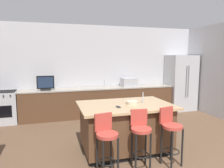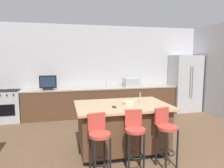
% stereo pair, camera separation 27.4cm
% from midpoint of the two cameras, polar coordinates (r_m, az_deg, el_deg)
% --- Properties ---
extents(wall_back, '(7.16, 0.12, 2.87)m').
position_cam_midpoint_polar(wall_back, '(6.86, -1.39, 3.92)').
color(wall_back, '#BCBCC1').
rests_on(wall_back, ground_plane).
extents(counter_back, '(4.83, 0.62, 0.90)m').
position_cam_midpoint_polar(counter_back, '(6.61, -1.46, -4.86)').
color(counter_back, brown).
rests_on(counter_back, ground_plane).
extents(kitchen_island, '(1.82, 1.21, 0.94)m').
position_cam_midpoint_polar(kitchen_island, '(4.21, 4.70, -11.73)').
color(kitchen_island, black).
rests_on(kitchen_island, ground_plane).
extents(refrigerator, '(0.94, 0.76, 1.92)m').
position_cam_midpoint_polar(refrigerator, '(7.61, 20.47, 0.20)').
color(refrigerator, '#B7BABF').
rests_on(refrigerator, ground_plane).
extents(range_oven, '(0.76, 0.63, 0.92)m').
position_cam_midpoint_polar(range_oven, '(6.63, -25.97, -5.52)').
color(range_oven, '#B7BABF').
rests_on(range_oven, ground_plane).
extents(microwave, '(0.48, 0.36, 0.28)m').
position_cam_midpoint_polar(microwave, '(6.78, 6.54, 0.45)').
color(microwave, '#B7BABF').
rests_on(microwave, counter_back).
extents(tv_monitor, '(0.49, 0.16, 0.42)m').
position_cam_midpoint_polar(tv_monitor, '(6.32, -16.13, 0.22)').
color(tv_monitor, black).
rests_on(tv_monitor, counter_back).
extents(sink_faucet_back, '(0.02, 0.02, 0.24)m').
position_cam_midpoint_polar(sink_faucet_back, '(6.64, -0.29, 0.18)').
color(sink_faucet_back, '#B2B2B7').
rests_on(sink_faucet_back, counter_back).
extents(sink_faucet_island, '(0.02, 0.02, 0.22)m').
position_cam_midpoint_polar(sink_faucet_island, '(4.19, 9.67, -3.85)').
color(sink_faucet_island, '#B2B2B7').
rests_on(sink_faucet_island, kitchen_island).
extents(bar_stool_left, '(0.34, 0.36, 0.98)m').
position_cam_midpoint_polar(bar_stool_left, '(3.30, -1.14, -15.13)').
color(bar_stool_left, '#B23D33').
rests_on(bar_stool_left, ground_plane).
extents(bar_stool_center, '(0.34, 0.35, 0.98)m').
position_cam_midpoint_polar(bar_stool_center, '(3.53, 8.55, -13.67)').
color(bar_stool_center, '#B23D33').
rests_on(bar_stool_center, ground_plane).
extents(bar_stool_right, '(0.35, 0.37, 1.00)m').
position_cam_midpoint_polar(bar_stool_right, '(3.72, 16.79, -12.64)').
color(bar_stool_right, '#B23D33').
rests_on(bar_stool_right, ground_plane).
extents(fruit_bowl, '(0.24, 0.24, 0.06)m').
position_cam_midpoint_polar(fruit_bowl, '(4.09, 6.65, -5.21)').
color(fruit_bowl, beige).
rests_on(fruit_bowl, kitchen_island).
extents(cell_phone, '(0.08, 0.15, 0.01)m').
position_cam_midpoint_polar(cell_phone, '(3.85, 2.62, -6.37)').
color(cell_phone, black).
rests_on(cell_phone, kitchen_island).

